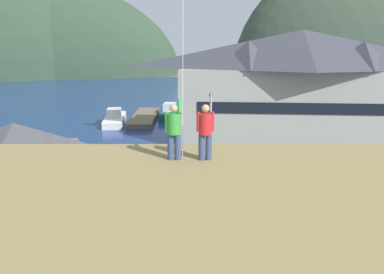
{
  "coord_description": "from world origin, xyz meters",
  "views": [
    {
      "loc": [
        1.42,
        -16.77,
        10.33
      ],
      "look_at": [
        1.35,
        9.0,
        3.75
      ],
      "focal_mm": 34.16,
      "sensor_mm": 36.0,
      "label": 1
    }
  ],
  "objects_px": {
    "parked_car_back_row_right": "(335,217)",
    "parked_car_corner_spot": "(14,225)",
    "wharf_dock": "(145,117)",
    "parked_car_front_row_end": "(130,191)",
    "moored_boat_wharfside": "(116,119)",
    "harbor_lodge": "(301,84)",
    "parking_light_pole": "(211,130)",
    "storage_shed_near_lot": "(19,158)",
    "person_companion": "(206,131)",
    "parked_car_mid_row_near": "(208,191)",
    "moored_boat_outer_mooring": "(171,112)",
    "person_kite_flyer": "(175,130)",
    "parked_car_mid_row_center": "(186,238)"
  },
  "relations": [
    {
      "from": "parked_car_back_row_right",
      "to": "parked_car_corner_spot",
      "type": "xyz_separation_m",
      "value": [
        -17.33,
        -0.91,
        0.0
      ]
    },
    {
      "from": "wharf_dock",
      "to": "parked_car_front_row_end",
      "type": "height_order",
      "value": "parked_car_front_row_end"
    },
    {
      "from": "parked_car_corner_spot",
      "to": "wharf_dock",
      "type": "bearing_deg",
      "value": 85.14
    },
    {
      "from": "moored_boat_wharfside",
      "to": "harbor_lodge",
      "type": "bearing_deg",
      "value": -22.23
    },
    {
      "from": "parking_light_pole",
      "to": "harbor_lodge",
      "type": "bearing_deg",
      "value": 48.69
    },
    {
      "from": "storage_shed_near_lot",
      "to": "parked_car_front_row_end",
      "type": "height_order",
      "value": "storage_shed_near_lot"
    },
    {
      "from": "wharf_dock",
      "to": "parked_car_corner_spot",
      "type": "height_order",
      "value": "parked_car_corner_spot"
    },
    {
      "from": "parking_light_pole",
      "to": "person_companion",
      "type": "xyz_separation_m",
      "value": [
        -1.02,
        -16.46,
        3.84
      ]
    },
    {
      "from": "parked_car_back_row_right",
      "to": "parked_car_corner_spot",
      "type": "distance_m",
      "value": 17.35
    },
    {
      "from": "parked_car_mid_row_near",
      "to": "parked_car_front_row_end",
      "type": "bearing_deg",
      "value": -179.82
    },
    {
      "from": "parked_car_back_row_right",
      "to": "parked_car_corner_spot",
      "type": "height_order",
      "value": "same"
    },
    {
      "from": "storage_shed_near_lot",
      "to": "person_companion",
      "type": "height_order",
      "value": "person_companion"
    },
    {
      "from": "harbor_lodge",
      "to": "moored_boat_wharfside",
      "type": "bearing_deg",
      "value": 157.77
    },
    {
      "from": "moored_boat_outer_mooring",
      "to": "person_kite_flyer",
      "type": "distance_m",
      "value": 41.92
    },
    {
      "from": "person_kite_flyer",
      "to": "parked_car_front_row_end",
      "type": "bearing_deg",
      "value": 107.48
    },
    {
      "from": "moored_boat_outer_mooring",
      "to": "parked_car_corner_spot",
      "type": "bearing_deg",
      "value": -100.31
    },
    {
      "from": "harbor_lodge",
      "to": "wharf_dock",
      "type": "relative_size",
      "value": 2.18
    },
    {
      "from": "storage_shed_near_lot",
      "to": "moored_boat_wharfside",
      "type": "relative_size",
      "value": 1.03
    },
    {
      "from": "person_kite_flyer",
      "to": "harbor_lodge",
      "type": "bearing_deg",
      "value": 66.71
    },
    {
      "from": "wharf_dock",
      "to": "person_kite_flyer",
      "type": "bearing_deg",
      "value": -81.16
    },
    {
      "from": "harbor_lodge",
      "to": "parked_car_mid_row_center",
      "type": "height_order",
      "value": "harbor_lodge"
    },
    {
      "from": "moored_boat_outer_mooring",
      "to": "parked_car_corner_spot",
      "type": "height_order",
      "value": "moored_boat_outer_mooring"
    },
    {
      "from": "harbor_lodge",
      "to": "parked_car_back_row_right",
      "type": "height_order",
      "value": "harbor_lodge"
    },
    {
      "from": "person_companion",
      "to": "moored_boat_wharfside",
      "type": "bearing_deg",
      "value": 106.23
    },
    {
      "from": "person_kite_flyer",
      "to": "person_companion",
      "type": "xyz_separation_m",
      "value": [
        0.96,
        -0.03,
        -0.02
      ]
    },
    {
      "from": "harbor_lodge",
      "to": "moored_boat_outer_mooring",
      "type": "distance_m",
      "value": 20.59
    },
    {
      "from": "person_companion",
      "to": "wharf_dock",
      "type": "bearing_deg",
      "value": 100.2
    },
    {
      "from": "parked_car_corner_spot",
      "to": "parking_light_pole",
      "type": "bearing_deg",
      "value": 41.98
    },
    {
      "from": "storage_shed_near_lot",
      "to": "parked_car_back_row_right",
      "type": "height_order",
      "value": "storage_shed_near_lot"
    },
    {
      "from": "parked_car_corner_spot",
      "to": "parked_car_mid_row_near",
      "type": "bearing_deg",
      "value": 23.74
    },
    {
      "from": "parked_car_corner_spot",
      "to": "person_kite_flyer",
      "type": "bearing_deg",
      "value": -36.64
    },
    {
      "from": "moored_boat_outer_mooring",
      "to": "parked_car_front_row_end",
      "type": "distance_m",
      "value": 30.05
    },
    {
      "from": "moored_boat_wharfside",
      "to": "person_companion",
      "type": "relative_size",
      "value": 4.58
    },
    {
      "from": "parking_light_pole",
      "to": "parked_car_mid_row_center",
      "type": "bearing_deg",
      "value": -98.95
    },
    {
      "from": "parked_car_back_row_right",
      "to": "parking_light_pole",
      "type": "distance_m",
      "value": 11.34
    },
    {
      "from": "harbor_lodge",
      "to": "person_companion",
      "type": "xyz_separation_m",
      "value": [
        -10.99,
        -27.81,
        1.53
      ]
    },
    {
      "from": "person_kite_flyer",
      "to": "moored_boat_wharfside",
      "type": "bearing_deg",
      "value": 104.85
    },
    {
      "from": "harbor_lodge",
      "to": "person_kite_flyer",
      "type": "relative_size",
      "value": 14.59
    },
    {
      "from": "parked_car_mid_row_near",
      "to": "storage_shed_near_lot",
      "type": "bearing_deg",
      "value": 172.01
    },
    {
      "from": "parked_car_back_row_right",
      "to": "person_kite_flyer",
      "type": "bearing_deg",
      "value": -138.18
    },
    {
      "from": "person_kite_flyer",
      "to": "parked_car_mid_row_center",
      "type": "bearing_deg",
      "value": 87.57
    },
    {
      "from": "moored_boat_wharfside",
      "to": "moored_boat_outer_mooring",
      "type": "xyz_separation_m",
      "value": [
        7.1,
        4.61,
        0.0
      ]
    },
    {
      "from": "storage_shed_near_lot",
      "to": "person_companion",
      "type": "relative_size",
      "value": 4.73
    },
    {
      "from": "harbor_lodge",
      "to": "parked_car_mid_row_center",
      "type": "xyz_separation_m",
      "value": [
        -11.73,
        -22.5,
        -5.17
      ]
    },
    {
      "from": "moored_boat_outer_mooring",
      "to": "parked_car_front_row_end",
      "type": "xyz_separation_m",
      "value": [
        -0.91,
        -30.04,
        0.34
      ]
    },
    {
      "from": "parked_car_front_row_end",
      "to": "moored_boat_outer_mooring",
      "type": "bearing_deg",
      "value": 88.26
    },
    {
      "from": "parked_car_back_row_right",
      "to": "storage_shed_near_lot",
      "type": "bearing_deg",
      "value": 164.53
    },
    {
      "from": "parked_car_mid_row_center",
      "to": "person_companion",
      "type": "xyz_separation_m",
      "value": [
        0.74,
        -5.31,
        6.69
      ]
    },
    {
      "from": "parked_car_mid_row_near",
      "to": "parking_light_pole",
      "type": "height_order",
      "value": "parking_light_pole"
    },
    {
      "from": "moored_boat_outer_mooring",
      "to": "person_kite_flyer",
      "type": "relative_size",
      "value": 4.03
    }
  ]
}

